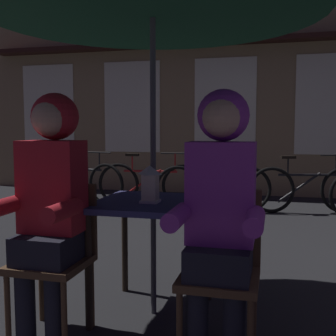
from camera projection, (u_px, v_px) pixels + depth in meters
ground_plane at (154, 313)px, 2.74m from camera, size 60.00×60.00×0.00m
cafe_table at (153, 216)px, 2.68m from camera, size 0.72×0.72×0.74m
lantern at (150, 183)px, 2.60m from camera, size 0.11×0.11×0.23m
chair_left at (57, 250)px, 2.45m from camera, size 0.40×0.40×0.87m
chair_right at (221, 263)px, 2.22m from camera, size 0.40×0.40×0.87m
person_left_hooded at (50, 191)px, 2.37m from camera, size 0.45×0.56×1.40m
person_right_hooded at (220, 198)px, 2.13m from camera, size 0.45×0.56×1.40m
shopfront_building at (228, 25)px, 7.69m from camera, size 10.00×0.93×6.20m
bicycle_nearest at (80, 181)px, 6.79m from camera, size 1.64×0.45×0.84m
bicycle_second at (150, 184)px, 6.44m from camera, size 1.68×0.11×0.84m
bicycle_third at (213, 187)px, 6.09m from camera, size 1.66×0.34×0.84m
bicycle_fourth at (307, 189)px, 5.95m from camera, size 1.64×0.46×0.84m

